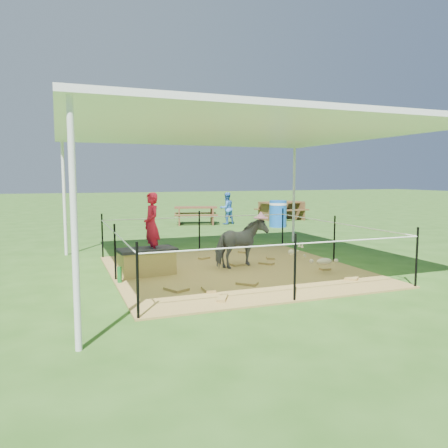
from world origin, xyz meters
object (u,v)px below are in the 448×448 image
object	(u,v)px
pony	(241,243)
picnic_table_near	(196,215)
woman	(151,219)
picnic_table_far	(281,211)
straw_bale	(147,263)
foal	(324,260)
trash_barrel	(278,214)
distant_person	(227,208)
green_bottle	(119,275)

from	to	relation	value
pony	picnic_table_near	distance (m)	8.31
woman	picnic_table_far	xyz separation A→B (m)	(7.24, 8.46, -0.66)
pony	picnic_table_near	bearing A→B (deg)	-32.72
straw_bale	foal	world-z (taller)	foal
trash_barrel	picnic_table_near	size ratio (longest dim) A/B	0.59
trash_barrel	distant_person	bearing A→B (deg)	132.61
green_bottle	picnic_table_far	xyz separation A→B (m)	(7.89, 8.91, 0.22)
distant_person	woman	bearing A→B (deg)	46.97
woman	trash_barrel	xyz separation A→B (m)	(5.86, 6.18, -0.56)
foal	distant_person	size ratio (longest dim) A/B	0.72
pony	picnic_table_far	size ratio (longest dim) A/B	0.60
pony	straw_bale	bearing A→B (deg)	68.25
green_bottle	foal	bearing A→B (deg)	-9.28
straw_bale	trash_barrel	distance (m)	8.59
pony	distant_person	size ratio (longest dim) A/B	0.92
straw_bale	picnic_table_far	xyz separation A→B (m)	(7.34, 8.46, 0.14)
woman	distant_person	distance (m)	8.91
distant_person	straw_bale	bearing A→B (deg)	46.41
straw_bale	picnic_table_far	size ratio (longest dim) A/B	0.52
trash_barrel	picnic_table_near	bearing A→B (deg)	141.85
woman	trash_barrel	distance (m)	8.54
straw_bale	foal	distance (m)	3.27
trash_barrel	straw_bale	bearing A→B (deg)	-133.97
straw_bale	pony	xyz separation A→B (m)	(1.86, -0.00, 0.26)
woman	trash_barrel	bearing A→B (deg)	129.47
foal	picnic_table_far	size ratio (longest dim) A/B	0.47
woman	picnic_table_far	size ratio (longest dim) A/B	0.63
woman	green_bottle	distance (m)	1.18
picnic_table_far	distant_person	size ratio (longest dim) A/B	1.52
woman	picnic_table_far	bearing A→B (deg)	132.40
trash_barrel	distant_person	distance (m)	2.07
straw_bale	trash_barrel	world-z (taller)	trash_barrel
straw_bale	woman	distance (m)	0.80
straw_bale	trash_barrel	xyz separation A→B (m)	(5.96, 6.18, 0.23)
foal	picnic_table_far	xyz separation A→B (m)	(4.24, 9.50, 0.11)
woman	trash_barrel	world-z (taller)	woman
green_bottle	picnic_table_far	distance (m)	11.90
straw_bale	pony	world-z (taller)	pony
green_bottle	foal	size ratio (longest dim) A/B	0.31
straw_bale	distant_person	xyz separation A→B (m)	(4.56, 7.70, 0.36)
picnic_table_near	distant_person	world-z (taller)	distant_person
trash_barrel	distant_person	size ratio (longest dim) A/B	0.79
woman	distant_person	world-z (taller)	woman
trash_barrel	picnic_table_near	world-z (taller)	trash_barrel
trash_barrel	picnic_table_near	xyz separation A→B (m)	(-2.50, 1.97, -0.14)
green_bottle	woman	bearing A→B (deg)	34.70
picnic_table_near	woman	bearing A→B (deg)	-97.02
trash_barrel	picnic_table_near	distance (m)	3.18
green_bottle	pony	world-z (taller)	pony
green_bottle	trash_barrel	xyz separation A→B (m)	(6.51, 6.63, 0.32)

